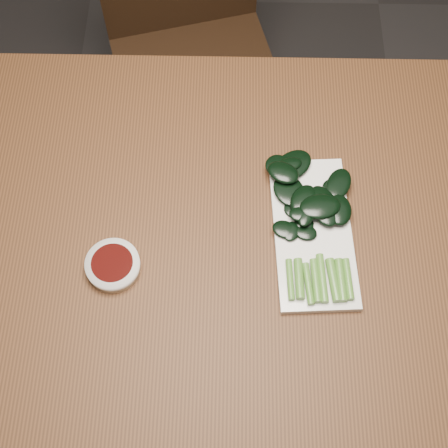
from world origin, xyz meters
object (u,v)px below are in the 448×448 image
at_px(chair_far, 191,44).
at_px(gai_lan, 311,212).
at_px(table, 231,243).
at_px(sauce_bowl, 113,265).
at_px(serving_plate, 312,232).

xyz_separation_m(chair_far, gai_lan, (0.26, -0.65, 0.29)).
height_order(table, gai_lan, gai_lan).
relative_size(chair_far, sauce_bowl, 9.36).
relative_size(chair_far, gai_lan, 2.78).
bearing_deg(gai_lan, chair_far, 111.49).
bearing_deg(gai_lan, serving_plate, -83.22).
relative_size(table, chair_far, 1.57).
bearing_deg(chair_far, serving_plate, -84.49).
distance_m(sauce_bowl, serving_plate, 0.36).
bearing_deg(chair_far, gai_lan, -83.88).
bearing_deg(table, serving_plate, -4.44).
xyz_separation_m(chair_far, sauce_bowl, (-0.09, -0.76, 0.28)).
xyz_separation_m(serving_plate, gai_lan, (-0.00, 0.03, 0.02)).
distance_m(chair_far, serving_plate, 0.78).
relative_size(sauce_bowl, serving_plate, 0.31).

